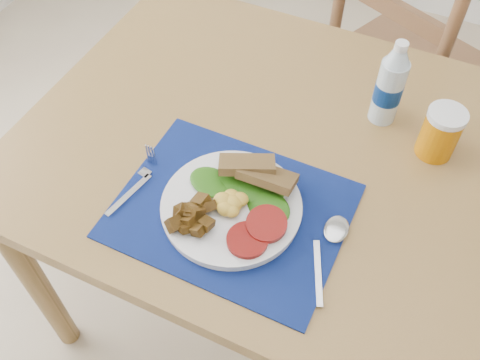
{
  "coord_description": "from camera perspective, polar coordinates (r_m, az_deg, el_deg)",
  "views": [
    {
      "loc": [
        0.12,
        -0.55,
        1.63
      ],
      "look_at": [
        -0.15,
        0.03,
        0.8
      ],
      "focal_mm": 40.0,
      "sensor_mm": 36.0,
      "label": 1
    }
  ],
  "objects": [
    {
      "name": "table",
      "position": [
        1.22,
        9.86,
        -0.68
      ],
      "size": [
        1.4,
        0.9,
        0.75
      ],
      "color": "brown",
      "rests_on": "ground"
    },
    {
      "name": "chair_far",
      "position": [
        1.8,
        17.25,
        14.53
      ],
      "size": [
        0.57,
        0.56,
        1.17
      ],
      "rotation": [
        0.0,
        0.0,
        2.73
      ],
      "color": "brown",
      "rests_on": "ground"
    },
    {
      "name": "placemat",
      "position": [
        1.06,
        -0.92,
        -3.26
      ],
      "size": [
        0.45,
        0.35,
        0.0
      ],
      "primitive_type": "cube",
      "rotation": [
        0.0,
        0.0,
        -0.01
      ],
      "color": "black",
      "rests_on": "table"
    },
    {
      "name": "breakfast_plate",
      "position": [
        1.05,
        -1.29,
        -2.66
      ],
      "size": [
        0.27,
        0.27,
        0.07
      ],
      "rotation": [
        0.0,
        0.0,
        0.27
      ],
      "color": "silver",
      "rests_on": "placemat"
    },
    {
      "name": "fork",
      "position": [
        1.12,
        -10.71,
        -0.08
      ],
      "size": [
        0.04,
        0.18,
        0.0
      ],
      "rotation": [
        0.0,
        0.0,
        -0.2
      ],
      "color": "#B2B5BA",
      "rests_on": "placemat"
    },
    {
      "name": "spoon",
      "position": [
        1.03,
        9.69,
        -6.5
      ],
      "size": [
        0.06,
        0.2,
        0.01
      ],
      "rotation": [
        0.0,
        0.0,
        0.4
      ],
      "color": "#B2B5BA",
      "rests_on": "placemat"
    },
    {
      "name": "water_bottle",
      "position": [
        1.21,
        15.66,
        9.55
      ],
      "size": [
        0.06,
        0.06,
        0.21
      ],
      "color": "#ADBFCC",
      "rests_on": "table"
    },
    {
      "name": "juice_glass",
      "position": [
        1.2,
        20.54,
        4.61
      ],
      "size": [
        0.08,
        0.08,
        0.11
      ],
      "primitive_type": "cylinder",
      "color": "#C06D05",
      "rests_on": "table"
    }
  ]
}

